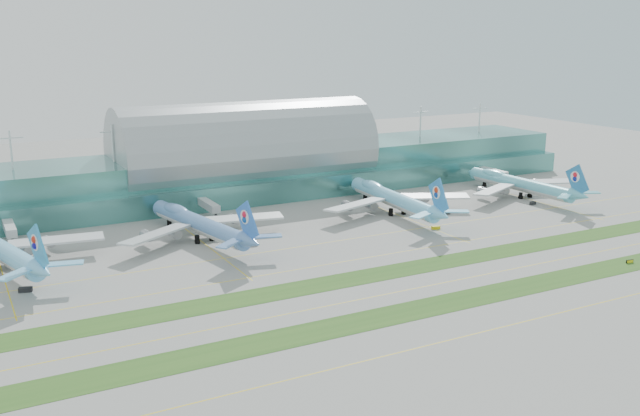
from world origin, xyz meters
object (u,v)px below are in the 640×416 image
taxiway_sign_east (630,261)px  airliner_c (392,197)px  terminal (246,164)px  airliner_d (519,183)px  airliner_b (198,222)px

taxiway_sign_east → airliner_c: bearing=115.8°
terminal → airliner_d: terminal is taller
airliner_b → airliner_d: 153.72m
airliner_b → airliner_c: size_ratio=0.97×
taxiway_sign_east → airliner_d: bearing=75.0°
airliner_c → airliner_b: bearing=-176.4°
terminal → airliner_d: (108.97, -64.69, -7.98)m
airliner_b → airliner_d: (153.72, -1.62, -0.16)m
terminal → airliner_c: terminal is taller
terminal → taxiway_sign_east: size_ratio=117.68×
airliner_c → airliner_d: size_ratio=1.05×
airliner_d → taxiway_sign_east: bearing=-114.5°
airliner_b → taxiway_sign_east: bearing=-49.3°
airliner_b → taxiway_sign_east: size_ratio=25.97×
terminal → airliner_b: bearing=-125.4°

